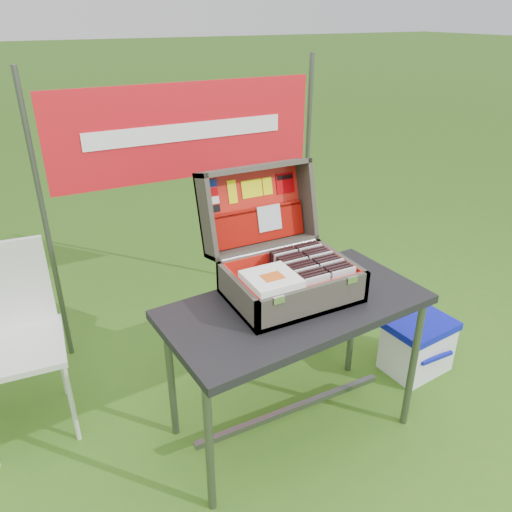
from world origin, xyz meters
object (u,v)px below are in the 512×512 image
table (293,369)px  cooler (417,345)px  cardboard_box (323,312)px  suitcase (286,240)px  chair (16,351)px

table → cooler: 0.93m
table → cardboard_box: table is taller
cooler → suitcase: bearing=170.9°
table → suitcase: (0.01, 0.12, 0.64)m
cardboard_box → table: bearing=-155.6°
suitcase → chair: (-1.18, 0.49, -0.53)m
cardboard_box → cooler: bearing=-80.4°
chair → cardboard_box: chair is taller
table → chair: chair is taller
suitcase → cooler: size_ratio=1.50×
chair → cardboard_box: 1.79m
suitcase → chair: suitcase is taller
cardboard_box → chair: bearing=158.7°
suitcase → cardboard_box: 1.12m
chair → suitcase: bearing=-18.2°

